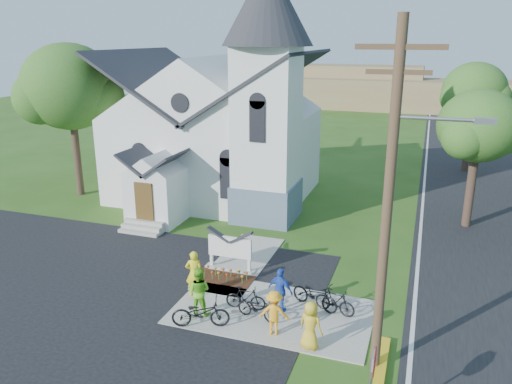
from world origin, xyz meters
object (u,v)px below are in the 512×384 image
at_px(cyclist_2, 280,290).
at_px(cyclist_4, 311,325).
at_px(bike_2, 258,308).
at_px(bike_3, 335,301).
at_px(cyclist_0, 194,273).
at_px(bike_4, 315,295).
at_px(bike_1, 246,298).
at_px(cyclist_1, 199,291).
at_px(stop_sign, 372,374).
at_px(utility_pole, 391,196).
at_px(church_sign, 230,247).
at_px(bike_0, 201,313).
at_px(cyclist_3, 274,313).

xyz_separation_m(cyclist_2, cyclist_4, (1.50, -1.80, -0.02)).
bearing_deg(bike_2, bike_3, -52.25).
relative_size(cyclist_0, cyclist_4, 1.12).
distance_m(bike_3, bike_4, 0.77).
height_order(bike_1, cyclist_2, cyclist_2).
distance_m(cyclist_1, bike_1, 1.71).
relative_size(stop_sign, cyclist_4, 1.54).
xyz_separation_m(utility_pole, cyclist_2, (-3.60, 2.10, -4.52)).
bearing_deg(utility_pole, cyclist_4, 171.86).
relative_size(church_sign, utility_pole, 0.22).
height_order(church_sign, bike_2, church_sign).
bearing_deg(bike_0, bike_4, -73.31).
distance_m(church_sign, bike_2, 4.12).
bearing_deg(cyclist_2, bike_4, -133.11).
bearing_deg(bike_1, cyclist_3, -134.22).
height_order(cyclist_0, bike_3, cyclist_0).
bearing_deg(bike_1, stop_sign, -138.35).
xyz_separation_m(utility_pole, bike_0, (-5.86, 0.30, -4.84)).
relative_size(church_sign, bike_1, 1.49).
relative_size(utility_pole, stop_sign, 4.03).
bearing_deg(cyclist_1, cyclist_3, 170.36).
xyz_separation_m(cyclist_3, bike_4, (0.91, 2.08, -0.27)).
distance_m(bike_0, bike_1, 1.87).
relative_size(church_sign, bike_3, 1.44).
bearing_deg(cyclist_3, bike_0, 1.07).
distance_m(church_sign, utility_pole, 9.18).
xyz_separation_m(bike_2, cyclist_4, (2.10, -1.07, 0.40)).
relative_size(church_sign, stop_sign, 0.89).
relative_size(bike_0, bike_2, 1.26).
xyz_separation_m(church_sign, cyclist_4, (4.47, -4.40, -0.17)).
height_order(church_sign, cyclist_0, cyclist_0).
xyz_separation_m(bike_2, bike_4, (1.70, 1.42, 0.09)).
height_order(cyclist_0, cyclist_4, cyclist_0).
height_order(utility_pole, cyclist_0, utility_pole).
height_order(church_sign, bike_4, church_sign).
bearing_deg(cyclist_3, cyclist_2, -90.53).
distance_m(cyclist_1, bike_3, 4.81).
xyz_separation_m(cyclist_1, cyclist_4, (4.18, -0.75, -0.07)).
relative_size(cyclist_0, bike_0, 0.92).
relative_size(cyclist_0, bike_4, 0.96).
xyz_separation_m(stop_sign, cyclist_2, (-3.67, 4.80, -0.90)).
relative_size(bike_1, cyclist_4, 0.91).
distance_m(church_sign, cyclist_1, 3.66).
height_order(cyclist_2, bike_3, cyclist_2).
bearing_deg(bike_4, cyclist_3, 177.54).
bearing_deg(cyclist_3, bike_4, -122.01).
relative_size(cyclist_0, bike_3, 1.18).
distance_m(cyclist_0, cyclist_3, 3.87).
bearing_deg(bike_3, cyclist_1, 124.40).
height_order(cyclist_1, bike_3, cyclist_1).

